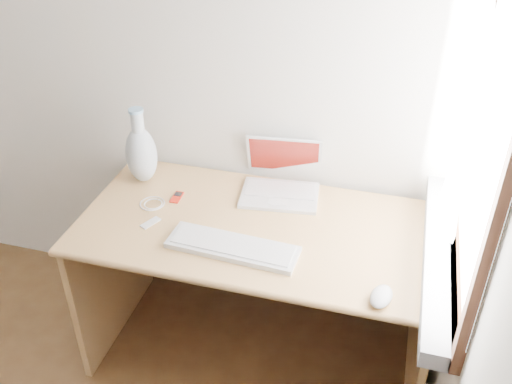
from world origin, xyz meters
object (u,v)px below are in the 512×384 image
(desk, at_px, (262,253))
(external_keyboard, at_px, (233,247))
(vase, at_px, (141,153))
(laptop, at_px, (282,182))

(desk, distance_m, external_keyboard, 0.33)
(external_keyboard, relative_size, vase, 1.46)
(desk, xyz_separation_m, external_keyboard, (-0.05, -0.25, 0.22))
(laptop, bearing_deg, external_keyboard, -108.22)
(desk, xyz_separation_m, laptop, (0.04, 0.17, 0.25))
(desk, relative_size, external_keyboard, 2.81)
(external_keyboard, distance_m, vase, 0.62)
(laptop, height_order, vase, vase)
(laptop, xyz_separation_m, vase, (-0.59, -0.07, 0.09))
(desk, height_order, laptop, laptop)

